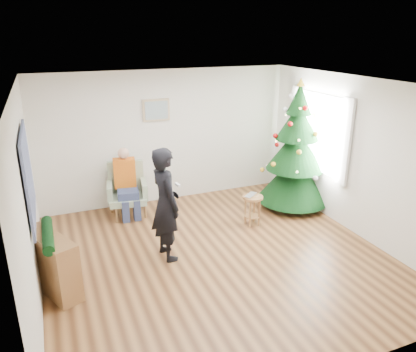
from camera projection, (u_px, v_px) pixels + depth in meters
name	position (u px, v px, depth m)	size (l,w,h in m)	color
floor	(217.00, 256.00, 6.21)	(5.00, 5.00, 0.00)	brown
ceiling	(218.00, 84.00, 5.34)	(5.00, 5.00, 0.00)	white
wall_back	(167.00, 137.00, 7.96)	(5.00, 5.00, 0.00)	silver
wall_front	(329.00, 265.00, 3.59)	(5.00, 5.00, 0.00)	silver
wall_left	(27.00, 203.00, 4.89)	(5.00, 5.00, 0.00)	silver
wall_right	(357.00, 157.00, 6.66)	(5.00, 5.00, 0.00)	silver
window_panel	(319.00, 133.00, 7.46)	(0.04, 1.30, 1.40)	white
curtains	(318.00, 133.00, 7.45)	(0.05, 1.75, 1.50)	white
christmas_tree	(296.00, 151.00, 7.67)	(1.37, 1.37, 2.48)	#3F2816
stool	(252.00, 210.00, 7.16)	(0.36, 0.36, 0.54)	brown
laptop	(253.00, 196.00, 7.07)	(0.30, 0.19, 0.02)	silver
armchair	(127.00, 196.00, 7.56)	(0.79, 0.74, 0.98)	gray
seated_person	(126.00, 182.00, 7.41)	(0.43, 0.60, 1.28)	navy
standing_man	(166.00, 204.00, 5.95)	(0.63, 0.41, 1.73)	black
game_controller	(178.00, 185.00, 5.89)	(0.04, 0.13, 0.04)	white
console	(52.00, 264.00, 5.28)	(0.30, 1.00, 0.80)	brown
garland	(48.00, 235.00, 5.14)	(0.14, 0.14, 0.90)	black
tapestry	(28.00, 176.00, 5.08)	(0.03, 1.50, 1.15)	black
framed_picture	(156.00, 110.00, 7.67)	(0.52, 0.05, 0.42)	tan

